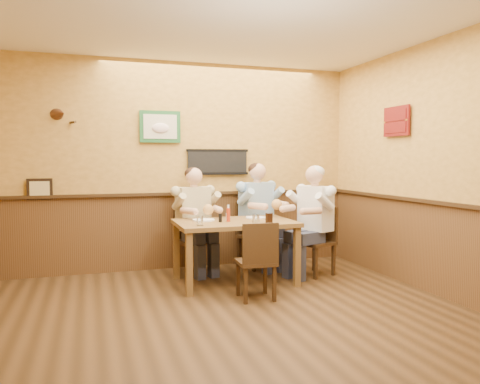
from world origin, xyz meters
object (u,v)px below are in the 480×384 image
(dining_table, at_px, (235,229))
(chair_near_side, at_px, (256,260))
(diner_tan_shirt, at_px, (193,225))
(cola_tumbler, at_px, (269,218))
(salt_shaker, at_px, (227,217))
(diner_blue_polo, at_px, (256,221))
(pepper_shaker, at_px, (220,218))
(chair_back_right, at_px, (256,235))
(chair_right_end, at_px, (315,241))
(chair_back_left, at_px, (193,240))
(water_glass_left, at_px, (200,221))
(water_glass_mid, at_px, (256,219))
(hot_sauce_bottle, at_px, (228,214))
(diner_white_elder, at_px, (315,226))

(dining_table, height_order, chair_near_side, chair_near_side)
(diner_tan_shirt, xyz_separation_m, cola_tumbler, (0.70, -0.94, 0.19))
(diner_tan_shirt, height_order, salt_shaker, diner_tan_shirt)
(dining_table, relative_size, diner_blue_polo, 1.08)
(pepper_shaker, bearing_deg, cola_tumbler, -23.25)
(chair_near_side, bearing_deg, chair_back_right, -107.03)
(chair_right_end, distance_m, diner_tan_shirt, 1.59)
(chair_back_left, relative_size, chair_right_end, 0.98)
(chair_near_side, height_order, water_glass_left, water_glass_left)
(water_glass_mid, bearing_deg, diner_tan_shirt, 115.34)
(hot_sauce_bottle, relative_size, pepper_shaker, 1.81)
(diner_white_elder, xyz_separation_m, salt_shaker, (-1.17, 0.02, 0.16))
(diner_tan_shirt, distance_m, diner_blue_polo, 0.89)
(salt_shaker, bearing_deg, water_glass_left, -142.17)
(cola_tumbler, bearing_deg, hot_sauce_bottle, 150.52)
(dining_table, relative_size, salt_shaker, 15.95)
(chair_near_side, distance_m, cola_tumbler, 0.65)
(dining_table, height_order, salt_shaker, salt_shaker)
(water_glass_mid, bearing_deg, diner_white_elder, 23.77)
(hot_sauce_bottle, relative_size, salt_shaker, 2.06)
(water_glass_mid, xyz_separation_m, pepper_shaker, (-0.33, 0.33, -0.01))
(dining_table, height_order, chair_right_end, chair_right_end)
(dining_table, bearing_deg, chair_right_end, 2.21)
(water_glass_left, bearing_deg, hot_sauce_bottle, 29.24)
(chair_near_side, distance_m, hot_sauce_bottle, 0.79)
(hot_sauce_bottle, bearing_deg, diner_white_elder, 3.69)
(water_glass_mid, relative_size, hot_sauce_bottle, 0.66)
(diner_tan_shirt, bearing_deg, chair_back_right, -12.81)
(water_glass_mid, height_order, cola_tumbler, water_glass_mid)
(chair_right_end, bearing_deg, hot_sauce_bottle, -106.35)
(chair_right_end, xyz_separation_m, salt_shaker, (-1.17, 0.02, 0.35))
(chair_right_end, height_order, water_glass_left, chair_right_end)
(cola_tumbler, distance_m, hot_sauce_bottle, 0.49)
(diner_tan_shirt, relative_size, pepper_shaker, 12.43)
(chair_back_left, bearing_deg, cola_tumbler, -67.43)
(diner_blue_polo, distance_m, water_glass_left, 1.39)
(diner_white_elder, bearing_deg, chair_right_end, 0.00)
(diner_white_elder, bearing_deg, dining_table, -107.83)
(chair_right_end, bearing_deg, diner_tan_shirt, -133.17)
(chair_back_left, relative_size, diner_tan_shirt, 0.70)
(chair_near_side, distance_m, diner_white_elder, 1.32)
(hot_sauce_bottle, bearing_deg, pepper_shaker, -172.40)
(chair_near_side, height_order, diner_tan_shirt, diner_tan_shirt)
(chair_near_side, distance_m, diner_tan_shirt, 1.42)
(chair_back_right, bearing_deg, cola_tumbler, -118.47)
(chair_back_left, height_order, pepper_shaker, chair_back_left)
(dining_table, height_order, water_glass_mid, water_glass_mid)
(chair_back_right, xyz_separation_m, salt_shaker, (-0.59, -0.62, 0.34))
(water_glass_mid, bearing_deg, chair_back_right, 69.93)
(dining_table, height_order, pepper_shaker, pepper_shaker)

